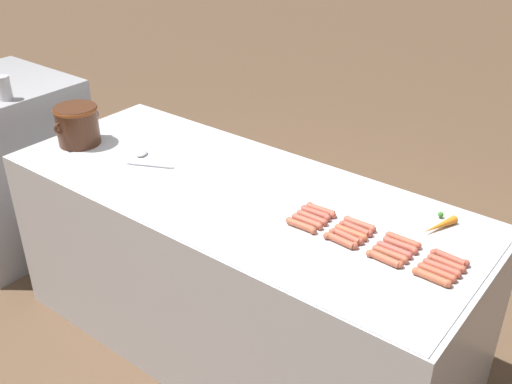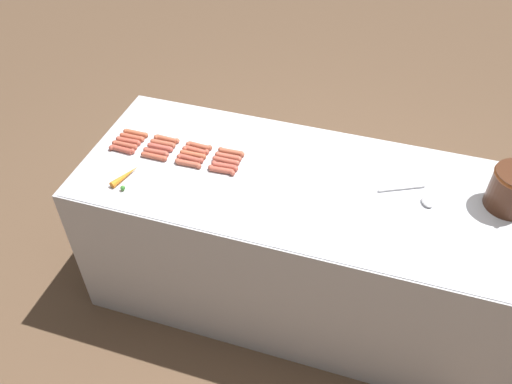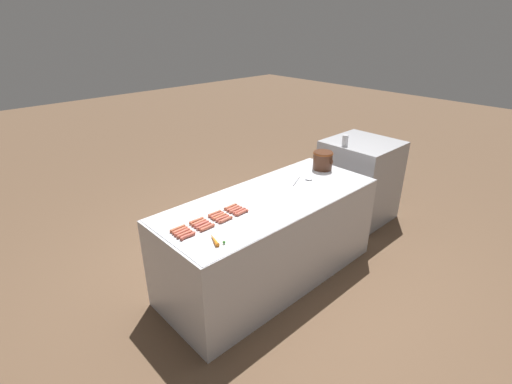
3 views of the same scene
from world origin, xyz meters
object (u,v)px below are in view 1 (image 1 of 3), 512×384
at_px(hot_dog_7, 307,221).
at_px(hot_dog_13, 400,245).
at_px(hot_dog_0, 432,277).
at_px(serving_spoon, 144,157).
at_px(bean_pot, 77,123).
at_px(carrot, 439,225).
at_px(hot_dog_15, 316,213).
at_px(hot_dog_1, 384,259).
at_px(hot_dog_4, 437,272).
at_px(hot_dog_5, 390,254).
at_px(hot_dog_16, 450,258).
at_px(soda_can, 4,88).
at_px(hot_dog_12, 446,263).
at_px(hot_dog_19, 321,210).
at_px(back_cabinet, 6,165).
at_px(hot_dog_6, 346,236).
at_px(hot_dog_14, 356,229).
at_px(hot_dog_10, 351,232).
at_px(hot_dog_11, 312,218).
at_px(hot_dog_18, 360,224).
at_px(hot_dog_3, 301,225).
at_px(hot_dog_2, 340,241).
at_px(hot_dog_17, 403,240).
at_px(hot_dog_9, 394,250).
at_px(hot_dog_8, 442,268).

height_order(hot_dog_7, hot_dog_13, same).
bearing_deg(hot_dog_0, serving_spoon, 88.24).
height_order(bean_pot, carrot, bean_pot).
distance_m(hot_dog_0, hot_dog_15, 0.53).
bearing_deg(bean_pot, hot_dog_0, -89.01).
bearing_deg(hot_dog_1, carrot, -11.37).
xyz_separation_m(hot_dog_4, hot_dog_5, (-0.00, 0.17, 0.00)).
relative_size(hot_dog_16, soda_can, 1.11).
height_order(hot_dog_7, hot_dog_15, same).
bearing_deg(hot_dog_12, hot_dog_19, 86.25).
bearing_deg(back_cabinet, hot_dog_6, -88.15).
bearing_deg(hot_dog_12, hot_dog_14, 89.90).
xyz_separation_m(hot_dog_10, hot_dog_14, (0.03, -0.00, 0.00)).
height_order(hot_dog_11, hot_dog_18, same).
distance_m(hot_dog_14, hot_dog_15, 0.18).
relative_size(hot_dog_5, serving_spoon, 0.54).
xyz_separation_m(hot_dog_5, hot_dog_19, (0.10, 0.35, 0.00)).
distance_m(hot_dog_3, hot_dog_15, 0.11).
height_order(hot_dog_6, hot_dog_15, same).
height_order(hot_dog_0, hot_dog_11, same).
height_order(back_cabinet, hot_dog_19, back_cabinet).
bearing_deg(hot_dog_7, hot_dog_0, -93.85).
relative_size(back_cabinet, hot_dog_15, 7.13).
bearing_deg(soda_can, bean_pot, -82.18).
bearing_deg(hot_dog_4, hot_dog_10, 84.23).
bearing_deg(hot_dog_1, hot_dog_13, -3.19).
xyz_separation_m(hot_dog_11, hot_dog_15, (0.04, 0.01, 0.00)).
relative_size(hot_dog_10, carrot, 0.79).
xyz_separation_m(hot_dog_2, hot_dog_4, (0.04, -0.35, 0.00)).
distance_m(hot_dog_10, hot_dog_19, 0.19).
bearing_deg(hot_dog_3, hot_dog_7, -3.61).
relative_size(hot_dog_4, hot_dog_17, 1.00).
xyz_separation_m(back_cabinet, hot_dog_18, (0.18, -2.22, 0.37)).
height_order(hot_dog_14, hot_dog_19, same).
bearing_deg(hot_dog_6, bean_pot, 92.70).
relative_size(hot_dog_12, hot_dog_13, 1.00).
xyz_separation_m(hot_dog_1, hot_dog_15, (0.11, 0.35, 0.00)).
height_order(hot_dog_0, hot_dog_9, same).
height_order(hot_dog_6, hot_dog_11, same).
bearing_deg(hot_dog_6, hot_dog_11, 79.50).
distance_m(hot_dog_7, hot_dog_8, 0.52).
xyz_separation_m(hot_dog_14, serving_spoon, (-0.06, 1.08, -0.01)).
bearing_deg(hot_dog_18, hot_dog_19, 90.92).
xyz_separation_m(back_cabinet, hot_dog_15, (0.14, -2.05, 0.37)).
distance_m(hot_dog_15, hot_dog_17, 0.35).
height_order(hot_dog_8, hot_dog_9, same).
bearing_deg(hot_dog_16, back_cabinet, 93.89).
bearing_deg(carrot, soda_can, 100.76).
bearing_deg(hot_dog_7, hot_dog_4, -89.91).
height_order(hot_dog_1, hot_dog_10, same).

